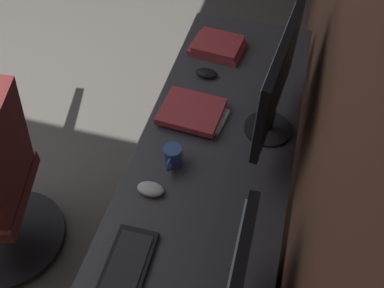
{
  "coord_description": "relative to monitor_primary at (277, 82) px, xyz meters",
  "views": [
    {
      "loc": [
        1.2,
        2.13,
        2.05
      ],
      "look_at": [
        0.33,
        1.89,
        0.95
      ],
      "focal_mm": 38.87,
      "sensor_mm": 36.0,
      "label": 1
    }
  ],
  "objects": [
    {
      "name": "wall_back",
      "position": [
        -0.0,
        0.2,
        0.3
      ],
      "size": [
        4.81,
        0.1,
        2.6
      ],
      "primitive_type": "cube",
      "color": "brown",
      "rests_on": "ground"
    },
    {
      "name": "desk",
      "position": [
        0.33,
        -0.19,
        -0.34
      ],
      "size": [
        2.18,
        0.63,
        0.73
      ],
      "color": "#38383D",
      "rests_on": "ground"
    },
    {
      "name": "monitor_primary",
      "position": [
        0.0,
        0.0,
        0.0
      ],
      "size": [
        0.56,
        0.2,
        0.47
      ],
      "color": "black",
      "rests_on": "desk"
    },
    {
      "name": "keyboard_main",
      "position": [
        0.8,
        -0.35,
        -0.26
      ],
      "size": [
        0.42,
        0.15,
        0.02
      ],
      "color": "black",
      "rests_on": "desk"
    },
    {
      "name": "mouse_main",
      "position": [
        0.42,
        -0.37,
        -0.25
      ],
      "size": [
        0.06,
        0.1,
        0.03
      ],
      "primitive_type": "ellipsoid",
      "color": "silver",
      "rests_on": "desk"
    },
    {
      "name": "mouse_spare",
      "position": [
        -0.26,
        -0.33,
        -0.25
      ],
      "size": [
        0.06,
        0.1,
        0.03
      ],
      "primitive_type": "ellipsoid",
      "color": "black",
      "rests_on": "desk"
    },
    {
      "name": "book_stack_near",
      "position": [
        0.01,
        -0.32,
        -0.24
      ],
      "size": [
        0.24,
        0.29,
        0.05
      ],
      "color": "beige",
      "rests_on": "desk"
    },
    {
      "name": "book_stack_far",
      "position": [
        -0.47,
        -0.32,
        -0.24
      ],
      "size": [
        0.22,
        0.28,
        0.05
      ],
      "color": "#B2383D",
      "rests_on": "desk"
    },
    {
      "name": "coffee_mug",
      "position": [
        0.27,
        -0.33,
        -0.22
      ],
      "size": [
        0.11,
        0.07,
        0.09
      ],
      "color": "#335193",
      "rests_on": "desk"
    }
  ]
}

